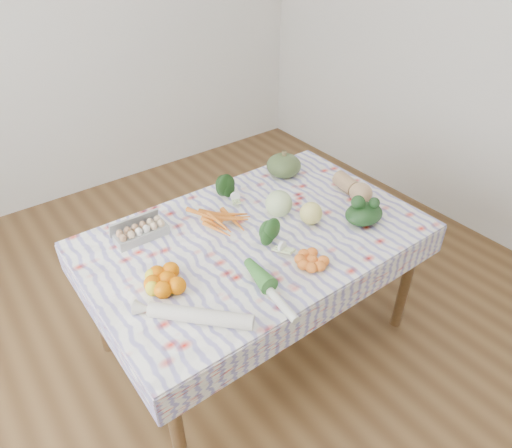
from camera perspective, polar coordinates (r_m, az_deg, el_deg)
name	(u,v)px	position (r m, az deg, el deg)	size (l,w,h in m)	color
ground	(256,335)	(2.81, 0.00, -13.72)	(4.50, 4.50, 0.00)	brown
wall_back	(73,18)	(3.93, -21.91, 22.76)	(4.00, 0.04, 2.80)	silver
dining_table	(256,246)	(2.33, 0.00, -2.82)	(1.60, 1.00, 0.75)	brown
tablecloth	(256,234)	(2.28, 0.00, -1.30)	(1.66, 1.06, 0.01)	white
egg_carton	(142,233)	(2.30, -14.12, -1.05)	(0.26, 0.10, 0.07)	#9E9E99
carrot_bunch	(220,222)	(2.32, -4.57, 0.19)	(0.25, 0.23, 0.05)	orange
kale_bunch	(233,188)	(2.52, -2.83, 4.49)	(0.14, 0.12, 0.12)	black
kabocha_squash	(284,165)	(2.74, 3.49, 7.33)	(0.21, 0.21, 0.14)	#43572D
cabbage	(279,204)	(2.38, 2.86, 2.56)	(0.14, 0.14, 0.14)	#BAD38D
butternut_squash	(353,186)	(2.60, 12.04, 4.69)	(0.12, 0.26, 0.12)	tan
orange_cluster	(167,279)	(2.00, -11.07, -6.81)	(0.24, 0.24, 0.08)	orange
broccoli	(274,240)	(2.16, 2.32, -2.04)	(0.13, 0.13, 0.10)	#204B1B
mandarin_cluster	(312,259)	(2.10, 7.00, -4.40)	(0.18, 0.18, 0.06)	orange
grapefruit	(311,213)	(2.34, 6.89, 1.34)	(0.12, 0.12, 0.12)	#E0D46B
spinach_bag	(364,214)	(2.40, 13.33, 1.26)	(0.21, 0.17, 0.09)	black
daikon	(201,316)	(1.84, -6.94, -11.35)	(0.06, 0.06, 0.44)	silver
leek	(271,292)	(1.94, 1.88, -8.46)	(0.04, 0.04, 0.37)	silver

